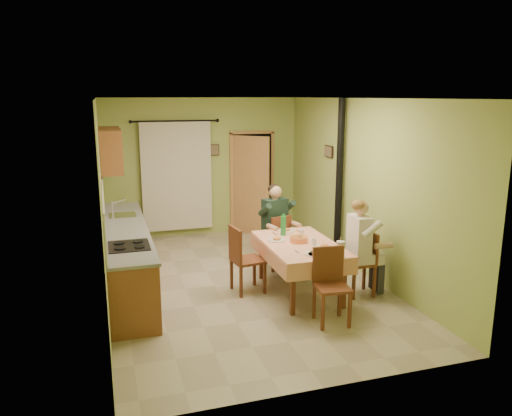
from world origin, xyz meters
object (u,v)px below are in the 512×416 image
object	(u,v)px
dining_table	(299,268)
chair_far	(276,251)
chair_near	(331,301)
man_far	(276,217)
man_right	(361,236)
stove_flue	(338,203)
chair_right	(360,275)
chair_left	(247,273)

from	to	relation	value
dining_table	chair_far	distance (m)	1.11
chair_far	chair_near	xyz separation A→B (m)	(-0.02, -2.16, 0.00)
dining_table	chair_near	distance (m)	1.06
chair_near	man_far	size ratio (longest dim) A/B	0.70
man_right	stove_flue	distance (m)	1.60
chair_far	stove_flue	xyz separation A→B (m)	(1.18, 0.12, 0.74)
dining_table	chair_right	xyz separation A→B (m)	(0.82, -0.32, -0.09)
dining_table	man_far	xyz separation A→B (m)	(0.03, 1.12, 0.50)
chair_near	man_right	world-z (taller)	man_right
chair_near	chair_right	bearing A→B (deg)	-132.00
chair_left	chair_far	bearing A→B (deg)	131.39
dining_table	stove_flue	xyz separation A→B (m)	(1.21, 1.22, 0.64)
chair_right	man_far	world-z (taller)	man_far
chair_left	dining_table	bearing A→B (deg)	63.18
chair_left	man_right	distance (m)	1.74
dining_table	chair_right	bearing A→B (deg)	-20.81
dining_table	chair_near	bearing A→B (deg)	-88.80
man_far	dining_table	bearing A→B (deg)	-105.19
chair_near	man_right	bearing A→B (deg)	-131.54
man_far	chair_far	bearing A→B (deg)	-90.00
chair_far	man_far	size ratio (longest dim) A/B	0.67
chair_near	chair_left	distance (m)	1.51
chair_far	chair_near	size ratio (longest dim) A/B	0.96
man_far	man_right	xyz separation A→B (m)	(0.78, -1.44, 0.00)
dining_table	stove_flue	distance (m)	1.84
chair_near	stove_flue	bearing A→B (deg)	-111.83
dining_table	chair_right	size ratio (longest dim) A/B	1.81
chair_far	chair_left	world-z (taller)	chair_left
chair_left	stove_flue	world-z (taller)	stove_flue
chair_right	chair_left	world-z (taller)	chair_left
chair_right	stove_flue	world-z (taller)	stove_flue
chair_near	chair_left	bearing A→B (deg)	-54.89
man_right	stove_flue	xyz separation A→B (m)	(0.40, 1.55, 0.15)
chair_far	chair_near	bearing A→B (deg)	-104.39
chair_right	chair_left	bearing A→B (deg)	71.71
stove_flue	chair_far	bearing A→B (deg)	-174.40
chair_far	chair_right	bearing A→B (deg)	-74.95
chair_far	chair_right	xyz separation A→B (m)	(0.79, -1.43, 0.00)
dining_table	chair_far	bearing A→B (deg)	89.23
man_far	man_right	size ratio (longest dim) A/B	1.00
chair_far	man_right	size ratio (longest dim) A/B	0.67
man_right	chair_far	bearing A→B (deg)	31.05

